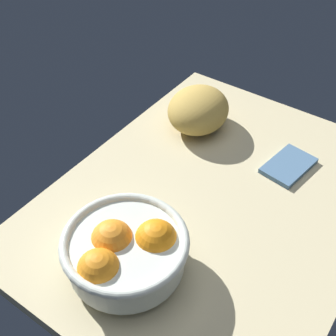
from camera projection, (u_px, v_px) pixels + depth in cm
name	position (u px, v px, depth cm)	size (l,w,h in cm)	color
ground_plane	(213.00, 203.00, 92.08)	(77.34, 59.01, 3.00)	#C7B98E
fruit_bowl	(125.00, 250.00, 74.86)	(21.45, 21.45, 10.01)	silver
bread_loaf	(198.00, 110.00, 105.47)	(16.30, 14.04, 9.46)	#B79444
napkin_folded	(289.00, 166.00, 97.45)	(11.78, 7.58, 1.06)	#496B8D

